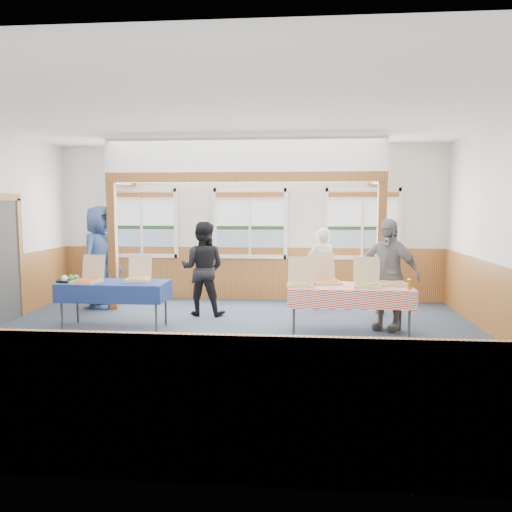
# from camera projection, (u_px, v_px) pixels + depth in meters

# --- Properties ---
(floor) EXTENTS (8.00, 8.00, 0.00)m
(floor) POSITION_uv_depth(u_px,v_px,m) (226.00, 346.00, 7.08)
(floor) COLOR #262D3F
(floor) RESTS_ON ground
(ceiling) EXTENTS (8.00, 8.00, 0.00)m
(ceiling) POSITION_uv_depth(u_px,v_px,m) (225.00, 115.00, 6.74)
(ceiling) COLOR white
(ceiling) RESTS_ON wall_back
(wall_back) EXTENTS (8.00, 0.00, 8.00)m
(wall_back) POSITION_uv_depth(u_px,v_px,m) (250.00, 223.00, 10.38)
(wall_back) COLOR silver
(wall_back) RESTS_ON floor
(wall_front) EXTENTS (8.00, 0.00, 8.00)m
(wall_front) POSITION_uv_depth(u_px,v_px,m) (152.00, 263.00, 3.44)
(wall_front) COLOR silver
(wall_front) RESTS_ON floor
(wainscot_back) EXTENTS (7.98, 0.05, 1.10)m
(wainscot_back) POSITION_uv_depth(u_px,v_px,m) (250.00, 273.00, 10.46)
(wainscot_back) COLOR brown
(wainscot_back) RESTS_ON floor
(wainscot_front) EXTENTS (7.98, 0.05, 1.10)m
(wainscot_front) POSITION_uv_depth(u_px,v_px,m) (156.00, 408.00, 3.58)
(wainscot_front) COLOR brown
(wainscot_front) RESTS_ON floor
(window_left) EXTENTS (1.56, 0.10, 1.46)m
(window_left) POSITION_uv_depth(u_px,v_px,m) (142.00, 219.00, 10.52)
(window_left) COLOR white
(window_left) RESTS_ON wall_back
(window_mid) EXTENTS (1.56, 0.10, 1.46)m
(window_mid) POSITION_uv_depth(u_px,v_px,m) (250.00, 220.00, 10.33)
(window_mid) COLOR white
(window_mid) RESTS_ON wall_back
(window_right) EXTENTS (1.56, 0.10, 1.46)m
(window_right) POSITION_uv_depth(u_px,v_px,m) (362.00, 220.00, 10.13)
(window_right) COLOR white
(window_right) RESTS_ON wall_back
(post_left) EXTENTS (0.15, 0.15, 2.40)m
(post_left) POSITION_uv_depth(u_px,v_px,m) (113.00, 246.00, 9.44)
(post_left) COLOR brown
(post_left) RESTS_ON floor
(post_right) EXTENTS (0.15, 0.15, 2.40)m
(post_right) POSITION_uv_depth(u_px,v_px,m) (381.00, 249.00, 9.02)
(post_right) COLOR brown
(post_right) RESTS_ON floor
(cross_beam) EXTENTS (5.15, 0.18, 0.18)m
(cross_beam) POSITION_uv_depth(u_px,v_px,m) (244.00, 177.00, 9.10)
(cross_beam) COLOR brown
(cross_beam) RESTS_ON post_left
(table_left) EXTENTS (1.74, 0.86, 0.76)m
(table_left) POSITION_uv_depth(u_px,v_px,m) (114.00, 286.00, 8.02)
(table_left) COLOR #373737
(table_left) RESTS_ON floor
(table_right) EXTENTS (1.93, 0.97, 0.76)m
(table_right) POSITION_uv_depth(u_px,v_px,m) (349.00, 289.00, 7.64)
(table_right) COLOR #373737
(table_right) RESTS_ON floor
(pizza_box_a) EXTENTS (0.45, 0.52, 0.42)m
(pizza_box_a) POSITION_uv_depth(u_px,v_px,m) (88.00, 278.00, 7.93)
(pizza_box_a) COLOR #CDB088
(pizza_box_a) RESTS_ON table_left
(pizza_box_b) EXTENTS (0.43, 0.50, 0.41)m
(pizza_box_b) POSITION_uv_depth(u_px,v_px,m) (138.00, 277.00, 8.13)
(pizza_box_b) COLOR #CDB088
(pizza_box_b) RESTS_ON table_left
(pizza_box_c) EXTENTS (0.41, 0.49, 0.43)m
(pizza_box_c) POSITION_uv_depth(u_px,v_px,m) (300.00, 282.00, 7.60)
(pizza_box_c) COLOR #CDB088
(pizza_box_c) RESTS_ON table_right
(pizza_box_d) EXTENTS (0.54, 0.61, 0.47)m
(pizza_box_d) POSITION_uv_depth(u_px,v_px,m) (325.00, 279.00, 7.85)
(pizza_box_d) COLOR #CDB088
(pizza_box_d) RESTS_ON table_right
(pizza_box_e) EXTENTS (0.43, 0.51, 0.43)m
(pizza_box_e) POSITION_uv_depth(u_px,v_px,m) (367.00, 282.00, 7.53)
(pizza_box_e) COLOR #CDB088
(pizza_box_e) RESTS_ON table_right
(pizza_box_f) EXTENTS (0.45, 0.53, 0.46)m
(pizza_box_f) POSITION_uv_depth(u_px,v_px,m) (391.00, 280.00, 7.72)
(pizza_box_f) COLOR #CDB088
(pizza_box_f) RESTS_ON table_right
(veggie_tray) EXTENTS (0.42, 0.42, 0.09)m
(veggie_tray) POSITION_uv_depth(u_px,v_px,m) (69.00, 279.00, 8.07)
(veggie_tray) COLOR black
(veggie_tray) RESTS_ON table_left
(drink_glass) EXTENTS (0.07, 0.07, 0.15)m
(drink_glass) POSITION_uv_depth(u_px,v_px,m) (410.00, 284.00, 7.31)
(drink_glass) COLOR #866016
(drink_glass) RESTS_ON table_right
(woman_white) EXTENTS (0.67, 0.57, 1.55)m
(woman_white) POSITION_uv_depth(u_px,v_px,m) (321.00, 269.00, 9.50)
(woman_white) COLOR silver
(woman_white) RESTS_ON floor
(woman_black) EXTENTS (0.86, 0.69, 1.69)m
(woman_black) POSITION_uv_depth(u_px,v_px,m) (203.00, 269.00, 8.97)
(woman_black) COLOR black
(woman_black) RESTS_ON floor
(man_blue) EXTENTS (0.84, 1.08, 1.97)m
(man_blue) POSITION_uv_depth(u_px,v_px,m) (101.00, 257.00, 9.62)
(man_blue) COLOR #324D7F
(man_blue) RESTS_ON floor
(person_grey) EXTENTS (1.12, 0.90, 1.78)m
(person_grey) POSITION_uv_depth(u_px,v_px,m) (387.00, 274.00, 7.93)
(person_grey) COLOR slate
(person_grey) RESTS_ON floor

